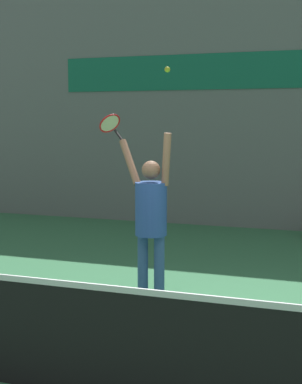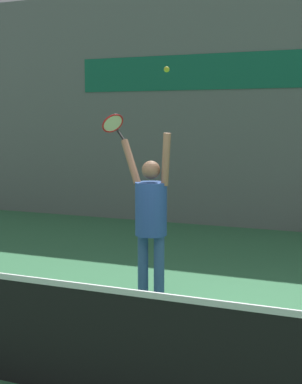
% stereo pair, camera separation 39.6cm
% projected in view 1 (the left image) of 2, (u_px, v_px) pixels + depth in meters
% --- Properties ---
extents(ground_plane, '(18.00, 18.00, 0.00)m').
position_uv_depth(ground_plane, '(152.00, 347.00, 5.27)').
color(ground_plane, '#387A4C').
extents(back_wall, '(18.00, 0.10, 5.00)m').
position_uv_depth(back_wall, '(247.00, 107.00, 10.89)').
color(back_wall, slate).
rests_on(back_wall, ground_plane).
extents(sponsor_banner, '(7.99, 0.02, 0.73)m').
position_uv_depth(sponsor_banner, '(248.00, 70.00, 10.74)').
color(sponsor_banner, '#146B4C').
extents(court_net, '(7.19, 0.07, 1.06)m').
position_uv_depth(court_net, '(111.00, 341.00, 4.20)').
color(court_net, '#333333').
rests_on(court_net, ground_plane).
extents(tennis_player, '(0.79, 0.48, 2.08)m').
position_uv_depth(tennis_player, '(151.00, 214.00, 6.51)').
color(tennis_player, '#2D4C7F').
rests_on(tennis_player, ground_plane).
extents(tennis_racket, '(0.42, 0.37, 0.36)m').
position_uv_depth(tennis_racket, '(111.00, 124.00, 6.92)').
color(tennis_racket, black).
extents(tennis_ball, '(0.07, 0.07, 0.07)m').
position_uv_depth(tennis_ball, '(167.00, 69.00, 6.15)').
color(tennis_ball, '#CCDB2D').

